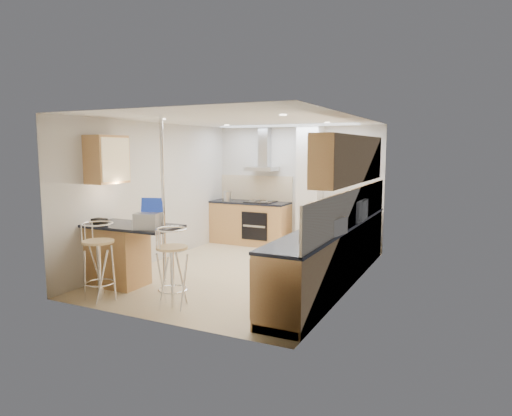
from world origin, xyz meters
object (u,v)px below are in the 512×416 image
at_px(laptop, 147,221).
at_px(bar_stool_end, 172,268).
at_px(bread_bin, 329,226).
at_px(bar_stool_near, 99,261).
at_px(microwave, 351,210).

height_order(laptop, bar_stool_end, laptop).
bearing_deg(laptop, bread_bin, 1.56).
bearing_deg(bar_stool_near, bar_stool_end, 1.40).
distance_m(bar_stool_end, bread_bin, 2.12).
xyz_separation_m(laptop, bread_bin, (2.34, 0.83, -0.02)).
height_order(microwave, bar_stool_end, microwave).
distance_m(bar_stool_near, bar_stool_end, 1.08).
xyz_separation_m(bar_stool_end, bread_bin, (1.74, 1.10, 0.51)).
relative_size(laptop, bar_stool_near, 0.30).
height_order(bar_stool_end, bread_bin, bread_bin).
bearing_deg(bread_bin, bar_stool_near, -145.69).
xyz_separation_m(bar_stool_near, bread_bin, (2.80, 1.30, 0.49)).
relative_size(bar_stool_end, bread_bin, 2.48).
xyz_separation_m(microwave, bar_stool_end, (-1.72, -2.32, -0.56)).
height_order(laptop, bar_stool_near, laptop).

